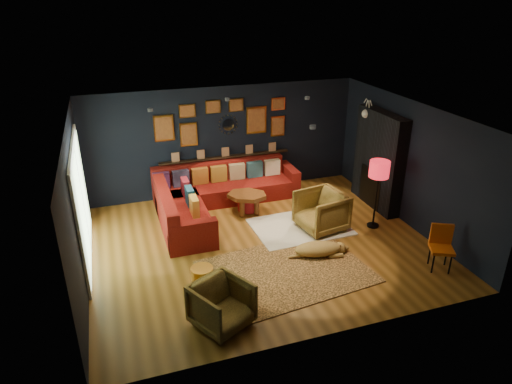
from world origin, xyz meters
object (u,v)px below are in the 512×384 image
object	(u,v)px
armchair_left	(222,303)
floor_lamp	(379,172)
orange_chair	(441,243)
dog	(318,246)
coffee_table	(247,197)
armchair_right	(321,210)
pouf	(248,203)
sectional	(210,197)
gold_stool	(202,280)

from	to	relation	value
armchair_left	floor_lamp	xyz separation A→B (m)	(3.82, 2.00, 0.84)
orange_chair	dog	world-z (taller)	orange_chair
coffee_table	armchair_right	distance (m)	1.72
pouf	orange_chair	world-z (taller)	orange_chair
armchair_left	floor_lamp	bearing A→B (deg)	-0.55
orange_chair	floor_lamp	world-z (taller)	floor_lamp
sectional	gold_stool	distance (m)	3.07
armchair_right	gold_stool	world-z (taller)	armchair_right
armchair_right	gold_stool	size ratio (longest dim) A/B	1.97
pouf	dog	xyz separation A→B (m)	(0.66, -2.25, 0.02)
pouf	orange_chair	size ratio (longest dim) A/B	0.59
sectional	dog	size ratio (longest dim) A/B	2.81
armchair_right	gold_stool	bearing A→B (deg)	-74.59
sectional	armchair_right	bearing A→B (deg)	-39.05
sectional	coffee_table	distance (m)	0.87
gold_stool	floor_lamp	distance (m)	4.20
floor_lamp	dog	distance (m)	2.05
armchair_right	floor_lamp	world-z (taller)	floor_lamp
floor_lamp	orange_chair	bearing A→B (deg)	-80.48
armchair_left	orange_chair	distance (m)	4.12
armchair_left	gold_stool	xyz separation A→B (m)	(-0.10, 0.90, -0.16)
armchair_right	orange_chair	world-z (taller)	armchair_right
dog	armchair_left	bearing A→B (deg)	-139.35
gold_stool	floor_lamp	world-z (taller)	floor_lamp
floor_lamp	pouf	bearing A→B (deg)	145.93
sectional	pouf	bearing A→B (deg)	-20.75
armchair_right	orange_chair	xyz separation A→B (m)	(1.41, -1.96, 0.03)
coffee_table	orange_chair	bearing A→B (deg)	-50.14
armchair_right	floor_lamp	xyz separation A→B (m)	(1.12, -0.25, 0.78)
orange_chair	floor_lamp	size ratio (longest dim) A/B	0.56
coffee_table	pouf	xyz separation A→B (m)	(0.06, 0.11, -0.20)
armchair_left	coffee_table	bearing A→B (deg)	38.68
pouf	gold_stool	world-z (taller)	gold_stool
orange_chair	gold_stool	bearing A→B (deg)	-162.71
armchair_right	gold_stool	xyz separation A→B (m)	(-2.81, -1.34, -0.22)
coffee_table	floor_lamp	xyz separation A→B (m)	(2.35, -1.44, 0.85)
armchair_left	dog	bearing A→B (deg)	2.43
pouf	coffee_table	bearing A→B (deg)	-118.38
armchair_left	orange_chair	size ratio (longest dim) A/B	0.95
sectional	pouf	xyz separation A→B (m)	(0.81, -0.31, -0.14)
coffee_table	gold_stool	xyz separation A→B (m)	(-1.58, -2.54, -0.15)
armchair_left	gold_stool	distance (m)	0.92
gold_stool	dog	world-z (taller)	gold_stool
armchair_right	dog	size ratio (longest dim) A/B	0.75
armchair_left	dog	size ratio (longest dim) A/B	0.65
armchair_right	floor_lamp	bearing A→B (deg)	67.37
pouf	floor_lamp	bearing A→B (deg)	-34.07
coffee_table	floor_lamp	size ratio (longest dim) A/B	0.74
armchair_left	armchair_right	distance (m)	3.51
coffee_table	pouf	world-z (taller)	coffee_table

